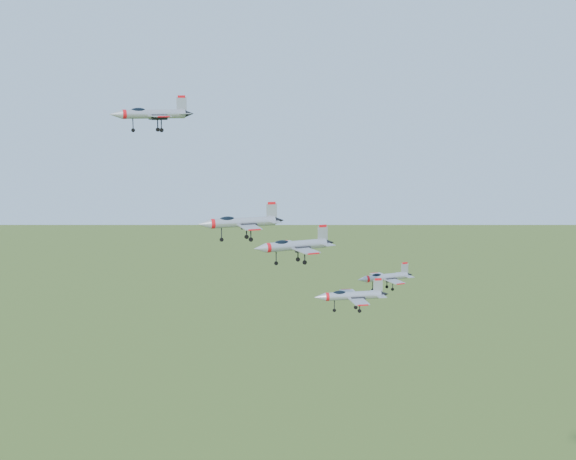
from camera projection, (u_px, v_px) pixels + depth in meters
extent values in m
cylinder|color=#94989F|center=(154.00, 114.00, 124.85)|extent=(9.98, 2.72, 1.43)
cone|color=#94989F|center=(116.00, 114.00, 122.60)|extent=(2.15, 1.68, 1.43)
cone|color=black|center=(189.00, 114.00, 127.01)|extent=(1.68, 1.41, 1.21)
ellipsoid|color=black|center=(138.00, 111.00, 123.85)|extent=(2.53, 1.34, 0.91)
cube|color=#94989F|center=(160.00, 116.00, 122.18)|extent=(3.14, 5.12, 0.15)
cube|color=#94989F|center=(151.00, 115.00, 127.78)|extent=(3.14, 5.12, 0.15)
cube|color=#94989F|center=(182.00, 104.00, 126.31)|extent=(1.65, 0.35, 2.30)
cube|color=red|center=(181.00, 97.00, 126.12)|extent=(1.22, 0.31, 0.38)
cylinder|color=#94989F|center=(296.00, 245.00, 115.94)|extent=(9.55, 2.86, 1.37)
cone|color=#94989F|center=(260.00, 248.00, 113.64)|extent=(2.08, 1.65, 1.37)
cone|color=black|center=(330.00, 243.00, 118.15)|extent=(1.64, 1.38, 1.16)
ellipsoid|color=black|center=(281.00, 243.00, 114.92)|extent=(2.44, 1.34, 0.87)
cube|color=#94989F|center=(306.00, 251.00, 113.42)|extent=(3.12, 4.95, 0.15)
cube|color=#94989F|center=(289.00, 244.00, 118.71)|extent=(3.12, 4.95, 0.15)
cube|color=#94989F|center=(323.00, 234.00, 117.45)|extent=(1.58, 0.38, 2.21)
cube|color=red|center=(323.00, 226.00, 117.26)|extent=(1.16, 0.33, 0.37)
cylinder|color=#94989F|center=(243.00, 222.00, 96.65)|extent=(8.04, 1.60, 1.15)
cone|color=#94989F|center=(204.00, 224.00, 95.17)|extent=(1.66, 1.24, 1.15)
cone|color=black|center=(279.00, 220.00, 98.07)|extent=(1.30, 1.05, 0.98)
ellipsoid|color=black|center=(227.00, 219.00, 95.98)|extent=(2.00, 0.94, 0.73)
cube|color=#94989F|center=(250.00, 227.00, 94.41)|extent=(2.26, 4.01, 0.12)
cube|color=#94989F|center=(239.00, 221.00, 99.07)|extent=(2.26, 4.01, 0.12)
cube|color=#94989F|center=(272.00, 211.00, 97.57)|extent=(1.34, 0.18, 1.86)
cube|color=red|center=(272.00, 203.00, 97.41)|extent=(0.98, 0.18, 0.31)
cylinder|color=#94989F|center=(386.00, 277.00, 133.20)|extent=(7.79, 2.18, 1.11)
cone|color=#94989F|center=(362.00, 280.00, 131.41)|extent=(1.68, 1.32, 1.11)
cone|color=black|center=(409.00, 275.00, 134.91)|extent=(1.32, 1.10, 0.95)
ellipsoid|color=black|center=(376.00, 276.00, 132.40)|extent=(1.98, 1.06, 0.71)
cube|color=#94989F|center=(395.00, 281.00, 131.12)|extent=(2.48, 4.01, 0.12)
cube|color=#94989F|center=(380.00, 275.00, 135.48)|extent=(2.48, 4.01, 0.12)
cube|color=#94989F|center=(405.00, 269.00, 134.36)|extent=(1.29, 0.28, 1.80)
cube|color=red|center=(405.00, 263.00, 134.21)|extent=(0.95, 0.25, 0.30)
cylinder|color=#94989F|center=(353.00, 296.00, 109.34)|extent=(7.85, 1.68, 1.12)
cone|color=#94989F|center=(320.00, 297.00, 108.48)|extent=(1.63, 1.23, 1.12)
cone|color=black|center=(384.00, 294.00, 110.18)|extent=(1.28, 1.04, 0.96)
ellipsoid|color=black|center=(339.00, 293.00, 108.92)|extent=(1.96, 0.94, 0.71)
cube|color=#94989F|center=(359.00, 301.00, 107.06)|extent=(2.26, 3.94, 0.12)
cube|color=#94989F|center=(349.00, 293.00, 111.76)|extent=(2.26, 3.94, 0.12)
cube|color=#94989F|center=(378.00, 286.00, 109.81)|extent=(1.30, 0.20, 1.82)
cube|color=red|center=(378.00, 279.00, 109.65)|extent=(0.96, 0.19, 0.30)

